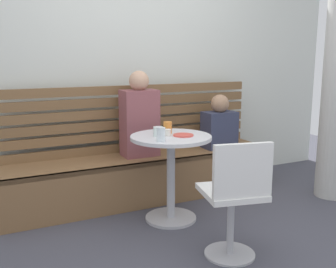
# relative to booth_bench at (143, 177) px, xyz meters

# --- Properties ---
(ground) EXTENTS (8.00, 8.00, 0.00)m
(ground) POSITION_rel_booth_bench_xyz_m (0.00, -1.20, -0.22)
(ground) COLOR #42424C
(back_wall) EXTENTS (5.20, 0.10, 2.90)m
(back_wall) POSITION_rel_booth_bench_xyz_m (0.00, 0.44, 1.23)
(back_wall) COLOR silver
(back_wall) RESTS_ON ground
(booth_bench) EXTENTS (2.70, 0.52, 0.44)m
(booth_bench) POSITION_rel_booth_bench_xyz_m (0.00, 0.00, 0.00)
(booth_bench) COLOR brown
(booth_bench) RESTS_ON ground
(booth_backrest) EXTENTS (2.65, 0.04, 0.67)m
(booth_backrest) POSITION_rel_booth_bench_xyz_m (0.00, 0.24, 0.56)
(booth_backrest) COLOR brown
(booth_backrest) RESTS_ON booth_bench
(cafe_table) EXTENTS (0.68, 0.68, 0.74)m
(cafe_table) POSITION_rel_booth_bench_xyz_m (0.03, -0.57, 0.30)
(cafe_table) COLOR #ADADB2
(cafe_table) RESTS_ON ground
(white_chair) EXTENTS (0.48, 0.48, 0.85)m
(white_chair) POSITION_rel_booth_bench_xyz_m (0.11, -1.38, 0.24)
(white_chair) COLOR #ADADB2
(white_chair) RESTS_ON ground
(person_adult) EXTENTS (0.34, 0.22, 0.82)m
(person_adult) POSITION_rel_booth_bench_xyz_m (-0.01, 0.03, 0.59)
(person_adult) COLOR brown
(person_adult) RESTS_ON booth_bench
(person_child_left) EXTENTS (0.34, 0.22, 0.56)m
(person_child_left) POSITION_rel_booth_bench_xyz_m (0.86, -0.03, 0.46)
(person_child_left) COLOR #333851
(person_child_left) RESTS_ON booth_bench
(cup_water_clear) EXTENTS (0.07, 0.07, 0.11)m
(cup_water_clear) POSITION_rel_booth_bench_xyz_m (-0.14, -0.73, 0.57)
(cup_water_clear) COLOR white
(cup_water_clear) RESTS_ON cafe_table
(cup_espresso_small) EXTENTS (0.06, 0.06, 0.05)m
(cup_espresso_small) POSITION_rel_booth_bench_xyz_m (-0.00, -0.56, 0.55)
(cup_espresso_small) COLOR silver
(cup_espresso_small) RESTS_ON cafe_table
(cup_glass_short) EXTENTS (0.08, 0.08, 0.08)m
(cup_glass_short) POSITION_rel_booth_bench_xyz_m (-0.08, -0.54, 0.56)
(cup_glass_short) COLOR silver
(cup_glass_short) RESTS_ON cafe_table
(cup_tumbler_orange) EXTENTS (0.07, 0.07, 0.10)m
(cup_tumbler_orange) POSITION_rel_booth_bench_xyz_m (0.05, -0.46, 0.57)
(cup_tumbler_orange) COLOR orange
(cup_tumbler_orange) RESTS_ON cafe_table
(plate_small) EXTENTS (0.17, 0.17, 0.01)m
(plate_small) POSITION_rel_booth_bench_xyz_m (0.11, -0.62, 0.52)
(plate_small) COLOR #DB4C42
(plate_small) RESTS_ON cafe_table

